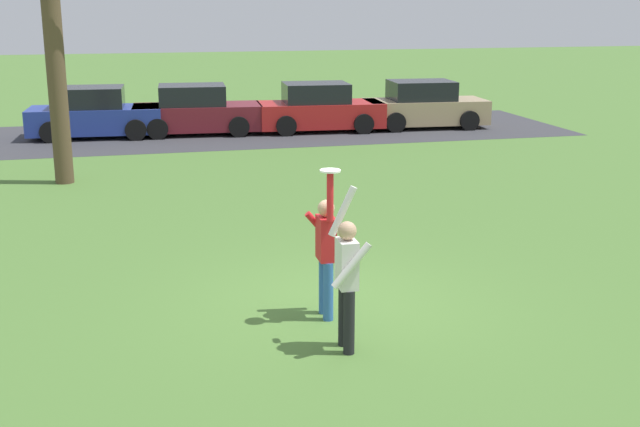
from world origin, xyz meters
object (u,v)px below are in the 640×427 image
(parked_car_blue, at_px, (94,114))
(frisbee_disc, at_px, (330,171))
(person_catcher, at_px, (326,248))
(bare_tree_tall, at_px, (51,33))
(parked_car_maroon, at_px, (196,112))
(parked_car_tan, at_px, (424,106))
(person_defender, at_px, (347,275))
(parked_car_red, at_px, (319,109))

(parked_car_blue, bearing_deg, frisbee_disc, -74.73)
(frisbee_disc, bearing_deg, person_catcher, 88.83)
(frisbee_disc, height_order, parked_car_blue, frisbee_disc)
(parked_car_blue, bearing_deg, bare_tree_tall, -91.24)
(person_catcher, xyz_separation_m, bare_tree_tall, (-4.00, 9.70, 2.52))
(frisbee_disc, xyz_separation_m, parked_car_maroon, (-0.19, 16.64, -1.37))
(person_catcher, xyz_separation_m, parked_car_blue, (-3.40, 16.53, -0.25))
(parked_car_maroon, bearing_deg, bare_tree_tall, -115.73)
(parked_car_tan, height_order, bare_tree_tall, bare_tree_tall)
(frisbee_disc, xyz_separation_m, parked_car_blue, (-3.40, 16.76, -1.37))
(person_catcher, height_order, person_defender, person_catcher)
(person_defender, height_order, parked_car_red, person_defender)
(person_defender, relative_size, parked_car_red, 0.48)
(frisbee_disc, distance_m, bare_tree_tall, 10.79)
(parked_car_red, bearing_deg, parked_car_blue, -179.74)
(person_defender, xyz_separation_m, parked_car_red, (3.86, 17.20, -0.25))
(frisbee_disc, distance_m, parked_car_maroon, 16.70)
(parked_car_tan, bearing_deg, parked_car_blue, -179.11)
(person_catcher, height_order, parked_car_red, person_catcher)
(parked_car_blue, bearing_deg, person_catcher, -74.57)
(frisbee_disc, height_order, bare_tree_tall, bare_tree_tall)
(person_catcher, xyz_separation_m, frisbee_disc, (-0.00, -0.22, 1.11))
(parked_car_blue, bearing_deg, parked_car_tan, 0.89)
(person_defender, bearing_deg, parked_car_maroon, 1.73)
(person_defender, bearing_deg, parked_car_tan, -22.59)
(person_defender, distance_m, parked_car_tan, 18.67)
(parked_car_red, bearing_deg, frisbee_disc, -99.46)
(frisbee_disc, bearing_deg, parked_car_maroon, 90.66)
(bare_tree_tall, bearing_deg, parked_car_red, 39.15)
(parked_car_tan, relative_size, bare_tree_tall, 0.58)
(bare_tree_tall, bearing_deg, parked_car_maroon, 60.46)
(person_catcher, distance_m, frisbee_disc, 1.13)
(person_catcher, bearing_deg, frisbee_disc, 0.00)
(parked_car_maroon, distance_m, parked_car_red, 4.05)
(person_defender, xyz_separation_m, frisbee_disc, (0.02, 0.89, 1.11))
(frisbee_disc, relative_size, parked_car_blue, 0.06)
(person_catcher, distance_m, bare_tree_tall, 10.79)
(parked_car_blue, relative_size, parked_car_red, 1.00)
(person_defender, bearing_deg, person_catcher, 0.00)
(parked_car_red, relative_size, parked_car_tan, 1.00)
(parked_car_tan, distance_m, bare_tree_tall, 13.40)
(person_catcher, xyz_separation_m, parked_car_red, (3.84, 16.08, -0.25))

